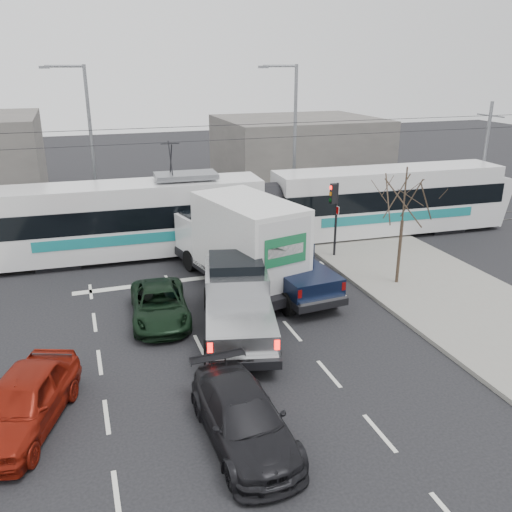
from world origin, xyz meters
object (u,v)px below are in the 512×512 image
object	(u,v)px
navy_pickup	(286,264)
green_car	(160,305)
silver_pickup	(237,298)
tram	(267,209)
street_lamp_near	(292,134)
bare_tree	(404,200)
dark_car	(243,418)
traffic_signal	(334,204)
street_lamp_far	(88,138)
box_truck	(241,242)
red_car	(23,402)

from	to	relation	value
navy_pickup	green_car	bearing A→B (deg)	-173.35
silver_pickup	tram	bearing A→B (deg)	77.80
street_lamp_near	tram	xyz separation A→B (m)	(-3.16, -4.41, -3.17)
street_lamp_near	bare_tree	bearing A→B (deg)	-88.58
street_lamp_near	dark_car	world-z (taller)	street_lamp_near
traffic_signal	silver_pickup	bearing A→B (deg)	-139.26
street_lamp_near	green_car	bearing A→B (deg)	-130.73
street_lamp_near	street_lamp_far	world-z (taller)	same
box_truck	red_car	size ratio (longest dim) A/B	1.81
street_lamp_near	box_truck	size ratio (longest dim) A/B	1.10
bare_tree	tram	distance (m)	8.09
traffic_signal	dark_car	size ratio (longest dim) A/B	0.77
bare_tree	street_lamp_far	distance (m)	17.97
red_car	tram	bearing A→B (deg)	68.73
tram	silver_pickup	size ratio (longest dim) A/B	3.86
box_truck	green_car	xyz separation A→B (m)	(-3.89, -2.36, -1.30)
traffic_signal	street_lamp_far	bearing A→B (deg)	138.28
traffic_signal	navy_pickup	xyz separation A→B (m)	(-3.63, -2.97, -1.55)
street_lamp_near	navy_pickup	size ratio (longest dim) A/B	1.53
green_car	dark_car	world-z (taller)	dark_car
bare_tree	street_lamp_far	xyz separation A→B (m)	(-11.79, 13.50, 1.32)
silver_pickup	dark_car	xyz separation A→B (m)	(-1.65, -5.98, -0.52)
traffic_signal	street_lamp_near	bearing A→B (deg)	83.59
street_lamp_near	street_lamp_far	distance (m)	11.67
bare_tree	green_car	distance (m)	10.72
traffic_signal	tram	size ratio (longest dim) A/B	0.13
navy_pickup	bare_tree	bearing A→B (deg)	-16.64
street_lamp_near	silver_pickup	bearing A→B (deg)	-119.38
bare_tree	box_truck	xyz separation A→B (m)	(-6.34, 2.30, -1.88)
traffic_signal	street_lamp_far	size ratio (longest dim) A/B	0.40
silver_pickup	red_car	world-z (taller)	silver_pickup
bare_tree	green_car	xyz separation A→B (m)	(-10.23, -0.05, -3.18)
tram	box_truck	distance (m)	5.59
silver_pickup	dark_car	bearing A→B (deg)	-91.77
street_lamp_far	dark_car	bearing A→B (deg)	-83.41
tram	dark_car	world-z (taller)	tram
box_truck	dark_car	xyz separation A→B (m)	(-3.00, -9.94, -1.24)
tram	box_truck	world-z (taller)	tram
traffic_signal	street_lamp_near	world-z (taller)	street_lamp_near
bare_tree	street_lamp_far	size ratio (longest dim) A/B	0.56
silver_pickup	red_car	distance (m)	7.83
red_car	navy_pickup	bearing A→B (deg)	53.38
silver_pickup	box_truck	size ratio (longest dim) A/B	0.85
street_lamp_far	silver_pickup	size ratio (longest dim) A/B	1.29
red_car	dark_car	bearing A→B (deg)	-3.25
bare_tree	tram	xyz separation A→B (m)	(-3.45, 7.09, -1.85)
silver_pickup	traffic_signal	bearing A→B (deg)	54.44
green_car	dark_car	xyz separation A→B (m)	(0.89, -7.58, 0.06)
box_truck	silver_pickup	bearing A→B (deg)	-122.14
street_lamp_near	silver_pickup	size ratio (longest dim) A/B	1.29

